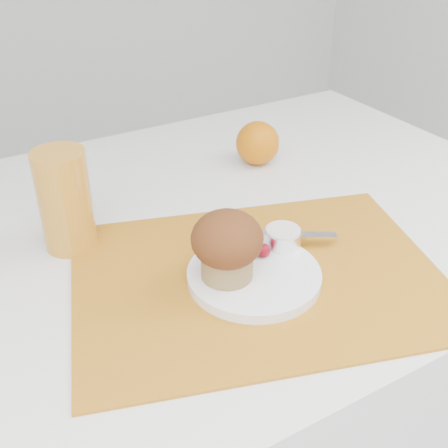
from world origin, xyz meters
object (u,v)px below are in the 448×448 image
plate (254,275)px  muffin (227,244)px  table (203,386)px  orange (258,143)px  juice_glass (65,201)px

plate → muffin: size_ratio=1.91×
plate → muffin: 0.07m
table → muffin: muffin is taller
orange → juice_glass: bearing=-166.1°
plate → muffin: bearing=164.1°
table → orange: (0.20, 0.13, 0.42)m
juice_glass → orange: bearing=13.9°
table → plate: size_ratio=6.67×
juice_glass → muffin: size_ratio=1.60×
plate → juice_glass: (-0.18, 0.21, 0.06)m
table → orange: orange is taller
juice_glass → muffin: 0.25m
table → juice_glass: juice_glass is taller
table → plate: plate is taller
plate → juice_glass: bearing=130.8°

